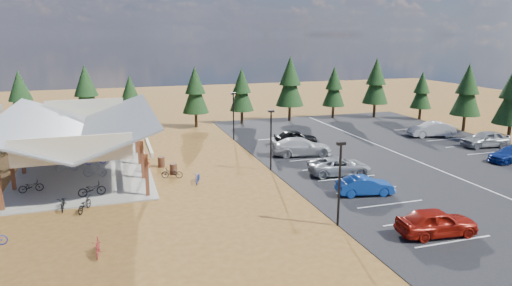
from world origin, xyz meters
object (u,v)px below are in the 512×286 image
object	(u,v)px
bike_7	(121,148)
bike_1	(67,166)
bike_12	(84,204)
car_8	(485,139)
trash_bin_0	(173,169)
car_1	(365,186)
bike_16	(172,173)
bike_5	(95,170)
bike_2	(64,160)
car_2	(340,166)
bike_11	(98,247)
bike_14	(198,177)
bike_0	(31,186)
car_7	(512,154)
trash_bin_1	(161,162)
lamp_post_1	(271,136)
bike_15	(146,166)
car_9	(432,129)
bike_8	(63,203)
bike_pavilion	(80,125)
lamp_post_0	(340,178)
bike_6	(96,159)
bike_4	(92,189)
bike_3	(57,153)
car_3	(302,147)
car_0	(437,222)

from	to	relation	value
bike_7	bike_1	bearing A→B (deg)	147.08
bike_12	car_8	distance (m)	38.41
trash_bin_0	car_1	size ratio (longest dim) A/B	0.22
car_8	bike_12	bearing A→B (deg)	-75.40
bike_12	bike_16	distance (m)	8.27
bike_7	bike_5	bearing A→B (deg)	171.52
bike_2	bike_12	size ratio (longest dim) A/B	0.85
bike_2	car_2	distance (m)	23.71
bike_7	bike_11	world-z (taller)	bike_7
bike_14	bike_0	bearing A→B (deg)	-167.81
bike_5	bike_16	world-z (taller)	bike_5
car_7	trash_bin_1	bearing A→B (deg)	-109.40
lamp_post_1	trash_bin_0	bearing A→B (deg)	170.32
bike_1	bike_5	bearing A→B (deg)	-141.89
bike_1	bike_15	xyz separation A→B (m)	(6.24, -1.52, -0.11)
car_8	car_1	bearing A→B (deg)	-59.65
bike_0	car_9	distance (m)	40.34
lamp_post_1	car_7	xyz separation A→B (m)	(21.47, -4.08, -2.26)
bike_8	car_9	size ratio (longest dim) A/B	0.34
bike_pavilion	bike_12	world-z (taller)	bike_pavilion
trash_bin_0	bike_11	xyz separation A→B (m)	(-5.64, -13.01, 0.02)
bike_0	car_2	xyz separation A→B (m)	(23.22, -2.76, 0.21)
trash_bin_1	car_2	distance (m)	15.14
bike_2	car_9	xyz separation A→B (m)	(38.12, -0.13, 0.36)
car_9	lamp_post_1	bearing A→B (deg)	-61.19
bike_pavilion	lamp_post_0	size ratio (longest dim) A/B	3.77
lamp_post_1	bike_6	world-z (taller)	lamp_post_1
car_7	bike_6	bearing A→B (deg)	-110.63
trash_bin_1	bike_7	size ratio (longest dim) A/B	0.51
bike_1	bike_11	size ratio (longest dim) A/B	1.10
bike_5	bike_14	world-z (taller)	bike_5
bike_1	bike_14	xyz separation A→B (m)	(9.80, -5.78, -0.18)
bike_14	car_2	size ratio (longest dim) A/B	0.33
bike_pavilion	bike_2	bearing A→B (deg)	132.71
car_2	car_7	bearing A→B (deg)	-86.05
trash_bin_0	bike_7	bearing A→B (deg)	115.90
car_9	bike_4	bearing A→B (deg)	-64.31
car_2	bike_14	bearing A→B (deg)	90.16
bike_16	bike_15	bearing A→B (deg)	-126.24
bike_12	bike_11	bearing A→B (deg)	118.82
bike_3	car_7	xyz separation A→B (m)	(39.00, -13.50, 0.14)
car_3	car_9	xyz separation A→B (m)	(17.05, 3.09, 0.00)
bike_8	car_0	size ratio (longest dim) A/B	0.38
trash_bin_0	bike_15	distance (m)	2.55
car_1	trash_bin_1	bearing A→B (deg)	58.24
bike_2	bike_15	world-z (taller)	bike_15
lamp_post_1	bike_16	world-z (taller)	lamp_post_1
lamp_post_1	bike_11	size ratio (longest dim) A/B	3.30
bike_1	bike_14	distance (m)	11.38
car_1	car_9	bearing A→B (deg)	-39.57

